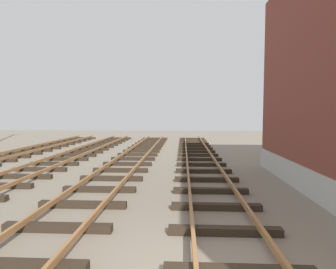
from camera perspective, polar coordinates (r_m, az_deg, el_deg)
The scene contains 1 object.
track_centre at distance 6.03m, azimuth -27.57°, elevation -21.41°, with size 2.50×51.94×0.32m.
Camera 1 is at (-0.33, -4.66, 2.69)m, focal length 31.28 mm.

